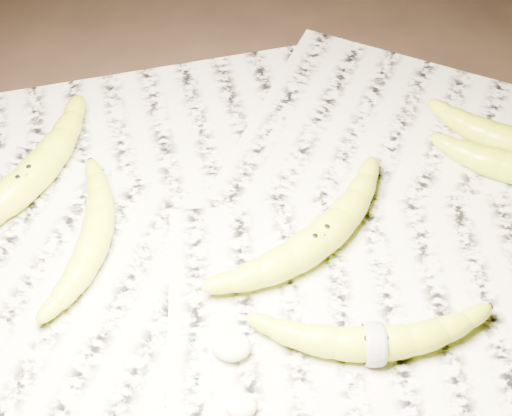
# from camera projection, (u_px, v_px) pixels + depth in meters

# --- Properties ---
(ground) EXTENTS (3.00, 3.00, 0.00)m
(ground) POSITION_uv_depth(u_px,v_px,m) (262.00, 244.00, 0.78)
(ground) COLOR black
(ground) RESTS_ON ground
(newspaper_patch) EXTENTS (0.90, 0.70, 0.01)m
(newspaper_patch) POSITION_uv_depth(u_px,v_px,m) (287.00, 275.00, 0.75)
(newspaper_patch) COLOR #BCB7A1
(newspaper_patch) RESTS_ON ground
(banana_left_a) EXTENTS (0.15, 0.24, 0.04)m
(banana_left_a) POSITION_uv_depth(u_px,v_px,m) (25.00, 180.00, 0.80)
(banana_left_a) COLOR #B2BC17
(banana_left_a) RESTS_ON newspaper_patch
(banana_left_b) EXTENTS (0.06, 0.18, 0.03)m
(banana_left_b) POSITION_uv_depth(u_px,v_px,m) (95.00, 235.00, 0.75)
(banana_left_b) COLOR #B2BC17
(banana_left_b) RESTS_ON newspaper_patch
(banana_center) EXTENTS (0.19, 0.21, 0.04)m
(banana_center) POSITION_uv_depth(u_px,v_px,m) (319.00, 238.00, 0.75)
(banana_center) COLOR #B2BC17
(banana_center) RESTS_ON newspaper_patch
(banana_taped) EXTENTS (0.22, 0.09, 0.04)m
(banana_taped) POSITION_uv_depth(u_px,v_px,m) (374.00, 342.00, 0.68)
(banana_taped) COLOR #B2BC17
(banana_taped) RESTS_ON newspaper_patch
(measuring_tape) EXTENTS (0.01, 0.04, 0.04)m
(measuring_tape) POSITION_uv_depth(u_px,v_px,m) (374.00, 342.00, 0.68)
(measuring_tape) COLOR white
(measuring_tape) RESTS_ON newspaper_patch
(flesh_chunk_a) EXTENTS (0.04, 0.03, 0.02)m
(flesh_chunk_a) POSITION_uv_depth(u_px,v_px,m) (231.00, 344.00, 0.68)
(flesh_chunk_a) COLOR #FEEEC4
(flesh_chunk_a) RESTS_ON newspaper_patch
(flesh_chunk_c) EXTENTS (0.03, 0.02, 0.02)m
(flesh_chunk_c) POSITION_uv_depth(u_px,v_px,m) (241.00, 404.00, 0.65)
(flesh_chunk_c) COLOR #FEEEC4
(flesh_chunk_c) RESTS_ON newspaper_patch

